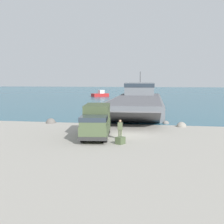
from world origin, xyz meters
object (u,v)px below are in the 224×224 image
(landing_craft, at_px, (138,99))
(moored_boat_a, at_px, (100,94))
(cargo_crate, at_px, (120,140))
(military_truck, at_px, (96,121))
(soldier_on_ramp, at_px, (120,128))

(landing_craft, xyz_separation_m, moored_boat_a, (-15.62, 35.93, -0.98))
(moored_boat_a, distance_m, cargo_crate, 72.14)
(landing_craft, distance_m, moored_boat_a, 39.19)
(moored_boat_a, bearing_deg, cargo_crate, 153.85)
(military_truck, bearing_deg, landing_craft, 170.28)
(military_truck, bearing_deg, cargo_crate, 37.16)
(landing_craft, height_order, moored_boat_a, landing_craft)
(landing_craft, xyz_separation_m, soldier_on_ramp, (1.71, -32.18, -0.61))
(cargo_crate, bearing_deg, soldier_on_ramp, 99.77)
(military_truck, bearing_deg, moored_boat_a, -175.93)
(landing_craft, distance_m, soldier_on_ramp, 32.23)
(military_truck, xyz_separation_m, moored_boat_a, (-14.92, 67.28, -0.85))
(landing_craft, relative_size, cargo_crate, 59.40)
(landing_craft, relative_size, soldier_on_ramp, 23.42)
(landing_craft, xyz_separation_m, military_truck, (-0.70, -31.35, -0.14))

